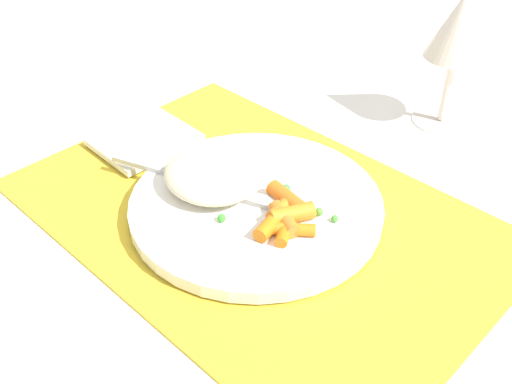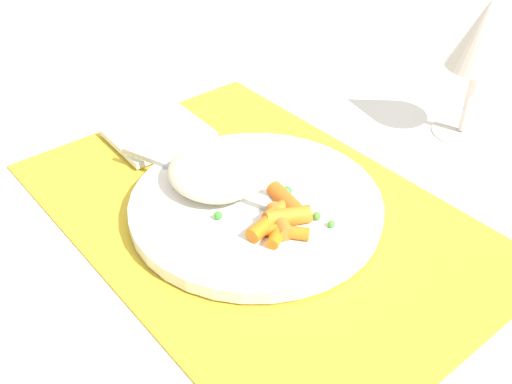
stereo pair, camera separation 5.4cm
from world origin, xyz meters
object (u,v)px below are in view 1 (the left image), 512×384
fork (213,186)px  carrot_portion (285,215)px  napkin (142,141)px  plate (256,205)px  wine_glass (460,30)px  rice_mound (210,176)px

fork → carrot_portion: bearing=7.4°
napkin → plate: bearing=1.4°
carrot_portion → wine_glass: 0.33m
wine_glass → rice_mound: bearing=-105.0°
plate → fork: size_ratio=1.30×
plate → rice_mound: size_ratio=2.52×
rice_mound → wine_glass: (0.09, 0.33, 0.09)m
fork → napkin: (-0.14, 0.01, -0.01)m
carrot_portion → napkin: bearing=179.9°
rice_mound → napkin: 0.14m
rice_mound → fork: size_ratio=0.52×
rice_mound → napkin: rice_mound is taller
rice_mound → wine_glass: bearing=75.0°
rice_mound → wine_glass: wine_glass is taller
wine_glass → plate: bearing=-97.1°
carrot_portion → wine_glass: wine_glass is taller
wine_glass → napkin: 0.40m
fork → plate: bearing=19.8°
carrot_portion → fork: 0.09m
wine_glass → fork: bearing=-104.7°
plate → carrot_portion: carrot_portion is taller
napkin → wine_glass: bearing=53.9°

